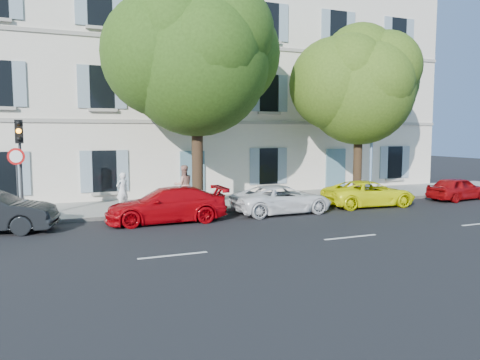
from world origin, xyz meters
name	(u,v)px	position (x,y,z in m)	size (l,w,h in m)	color
ground	(292,217)	(0.00, 0.00, 0.00)	(90.00, 90.00, 0.00)	black
sidewalk	(248,201)	(0.00, 4.45, 0.07)	(36.00, 4.50, 0.15)	#A09E96
kerb	(267,207)	(0.00, 2.28, 0.08)	(36.00, 0.16, 0.16)	#9E998E
building	(210,90)	(0.00, 10.20, 6.00)	(28.00, 7.00, 12.00)	silver
car_red_coupe	(167,205)	(-4.97, 0.93, 0.67)	(1.89, 4.64, 1.35)	#AF050C
car_white_coupe	(282,199)	(0.07, 0.97, 0.61)	(2.02, 4.37, 1.22)	white
car_yellow_supercar	(369,193)	(4.73, 1.12, 0.61)	(2.01, 4.36, 1.21)	#FDFF0A
car_red_hatchback	(458,189)	(10.22, 1.03, 0.60)	(1.41, 3.51, 1.19)	#97090C
tree_left	(197,64)	(-3.07, 2.99, 6.38)	(6.24, 6.24, 9.68)	#3A2819
tree_right	(359,91)	(5.57, 3.16, 5.55)	(5.47, 5.47, 8.42)	#3A2819
traffic_light	(20,148)	(-10.09, 2.89, 2.88)	(0.30, 0.43, 3.78)	#383A3D
road_sign	(17,168)	(-10.22, 2.64, 2.12)	(0.62, 0.19, 2.73)	#383A3D
street_lamp	(374,116)	(6.09, 2.62, 4.28)	(0.27, 1.56, 7.30)	#7293BF
pedestrian_a	(122,191)	(-6.21, 3.74, 0.95)	(0.58, 0.38, 1.60)	white
pedestrian_b	(184,185)	(-3.44, 3.95, 1.06)	(0.89, 0.69, 1.83)	tan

